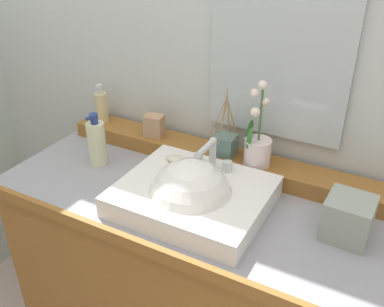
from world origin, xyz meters
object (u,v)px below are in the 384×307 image
Objects in this scene: sink_basin at (192,199)px; tissue_box at (348,218)px; potted_plant at (257,145)px; lotion_bottle at (97,143)px; reed_diffuser at (225,144)px; soap_bar at (176,159)px; trinket_box at (154,126)px; soap_dispenser at (102,106)px.

tissue_box is at bearing 11.12° from sink_basin.
sink_basin is at bearing -168.88° from tissue_box.
potted_plant is 1.52× the size of lotion_bottle.
sink_basin is at bearing -88.27° from reed_diffuser.
lotion_bottle is 1.57× the size of tissue_box.
trinket_box is at bearing 140.37° from soap_bar.
reed_diffuser is at bearing 91.73° from sink_basin.
sink_basin is 6.66× the size of soap_bar.
soap_bar is 0.34× the size of lotion_bottle.
reed_diffuser is (0.58, -0.02, -0.02)m from soap_dispenser.
reed_diffuser is (-0.01, 0.27, 0.07)m from sink_basin.
trinket_box is 0.23m from lotion_bottle.
soap_dispenser is 0.26m from lotion_bottle.
trinket_box is 0.67× the size of tissue_box.
soap_bar is at bearing 177.20° from tissue_box.
lotion_bottle is at bearing -172.67° from soap_bar.
potted_plant is at bearing -11.65° from trinket_box.
sink_basin is 5.39× the size of trinket_box.
soap_dispenser is at bearing 177.82° from reed_diffuser.
sink_basin is at bearing -43.06° from soap_bar.
soap_dispenser reaches higher than trinket_box.
potted_plant reaches higher than sink_basin.
lotion_bottle is 0.90m from tissue_box.
soap_bar is 0.44× the size of soap_dispenser.
soap_dispenser is (-0.70, 0.03, -0.01)m from potted_plant.
soap_dispenser is at bearing 166.50° from trinket_box.
potted_plant is (0.12, 0.26, 0.10)m from sink_basin.
tissue_box is (0.90, 0.01, -0.02)m from lotion_bottle.
potted_plant reaches higher than soap_dispenser.
potted_plant reaches higher than tissue_box.
soap_dispenser is 0.63× the size of reed_diffuser.
soap_bar is 0.49m from soap_dispenser.
soap_dispenser reaches higher than soap_bar.
trinket_box is (-0.32, 0.27, 0.07)m from sink_basin.
reed_diffuser is at bearing -10.20° from trinket_box.
sink_basin is 1.85× the size of reed_diffuser.
soap_dispenser is 0.78× the size of lotion_bottle.
lotion_bottle is (0.14, -0.21, -0.04)m from soap_dispenser.
sink_basin is at bearing -50.64° from trinket_box.
soap_bar is 0.23× the size of potted_plant.
soap_bar is 0.54× the size of tissue_box.
sink_basin is 1.50× the size of potted_plant.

